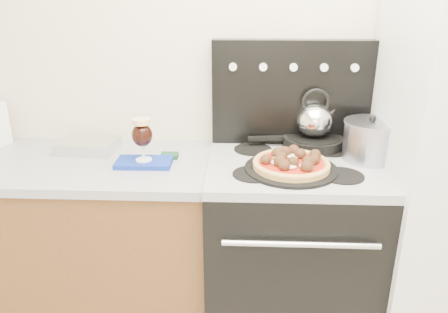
# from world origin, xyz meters

# --- Properties ---
(room_shell) EXTENTS (3.52, 3.01, 2.52)m
(room_shell) POSITION_xyz_m (0.00, 0.29, 1.25)
(room_shell) COLOR beige
(room_shell) RESTS_ON ground
(base_cabinet) EXTENTS (1.45, 0.60, 0.86)m
(base_cabinet) POSITION_xyz_m (-1.02, 1.20, 0.43)
(base_cabinet) COLOR brown
(base_cabinet) RESTS_ON ground
(countertop) EXTENTS (1.48, 0.63, 0.04)m
(countertop) POSITION_xyz_m (-1.02, 1.20, 0.88)
(countertop) COLOR #A2A2AC
(countertop) RESTS_ON base_cabinet
(stove_body) EXTENTS (0.76, 0.65, 0.88)m
(stove_body) POSITION_xyz_m (0.08, 1.18, 0.44)
(stove_body) COLOR black
(stove_body) RESTS_ON ground
(cooktop) EXTENTS (0.76, 0.65, 0.04)m
(cooktop) POSITION_xyz_m (0.08, 1.18, 0.90)
(cooktop) COLOR #ADADB2
(cooktop) RESTS_ON stove_body
(backguard) EXTENTS (0.76, 0.08, 0.50)m
(backguard) POSITION_xyz_m (0.08, 1.45, 1.17)
(backguard) COLOR black
(backguard) RESTS_ON cooktop
(foil_sheet) EXTENTS (0.28, 0.22, 0.05)m
(foil_sheet) POSITION_xyz_m (-0.90, 1.33, 0.93)
(foil_sheet) COLOR white
(foil_sheet) RESTS_ON countertop
(oven_mitt) EXTENTS (0.25, 0.15, 0.02)m
(oven_mitt) POSITION_xyz_m (-0.59, 1.16, 0.91)
(oven_mitt) COLOR #122DA0
(oven_mitt) RESTS_ON countertop
(beer_glass) EXTENTS (0.11, 0.11, 0.20)m
(beer_glass) POSITION_xyz_m (-0.59, 1.16, 1.02)
(beer_glass) COLOR black
(beer_glass) RESTS_ON oven_mitt
(pizza_pan) EXTENTS (0.47, 0.47, 0.01)m
(pizza_pan) POSITION_xyz_m (0.06, 1.08, 0.93)
(pizza_pan) COLOR black
(pizza_pan) RESTS_ON cooktop
(pizza) EXTENTS (0.38, 0.38, 0.05)m
(pizza) POSITION_xyz_m (0.06, 1.08, 0.96)
(pizza) COLOR #D7984B
(pizza) RESTS_ON pizza_pan
(skillet) EXTENTS (0.32, 0.32, 0.05)m
(skillet) POSITION_xyz_m (0.19, 1.38, 0.95)
(skillet) COLOR black
(skillet) RESTS_ON cooktop
(tea_kettle) EXTENTS (0.20, 0.20, 0.20)m
(tea_kettle) POSITION_xyz_m (0.19, 1.38, 1.07)
(tea_kettle) COLOR silver
(tea_kettle) RESTS_ON skillet
(stock_pot) EXTENTS (0.26, 0.26, 0.17)m
(stock_pot) POSITION_xyz_m (0.42, 1.22, 1.00)
(stock_pot) COLOR #A2A3B4
(stock_pot) RESTS_ON cooktop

